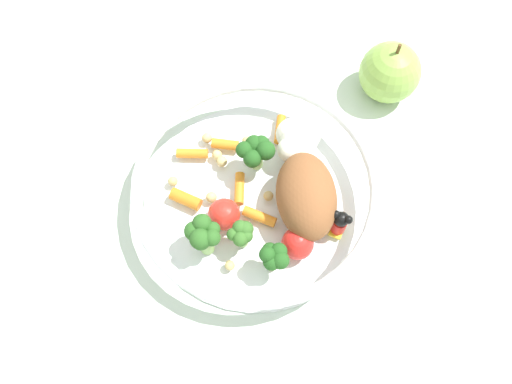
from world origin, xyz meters
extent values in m
plane|color=silver|center=(0.00, 0.00, 0.00)|extent=(2.40, 2.40, 0.00)
cylinder|color=white|center=(-0.02, 0.01, 0.00)|extent=(0.23, 0.23, 0.01)
torus|color=white|center=(-0.02, 0.01, 0.04)|extent=(0.24, 0.24, 0.01)
ellipsoid|color=brown|center=(0.01, -0.03, 0.04)|extent=(0.10, 0.11, 0.06)
cylinder|color=#7FAD5B|center=(-0.06, -0.02, 0.02)|extent=(0.01, 0.01, 0.02)
sphere|color=#386B28|center=(-0.05, -0.02, 0.04)|extent=(0.02, 0.02, 0.02)
sphere|color=#386B28|center=(-0.06, -0.01, 0.04)|extent=(0.02, 0.02, 0.02)
sphere|color=#386B28|center=(-0.06, -0.01, 0.04)|extent=(0.01, 0.01, 0.01)
sphere|color=#386B28|center=(-0.06, -0.02, 0.04)|extent=(0.01, 0.01, 0.01)
sphere|color=#386B28|center=(-0.06, -0.02, 0.04)|extent=(0.01, 0.01, 0.01)
cylinder|color=#8EB766|center=(-0.09, 0.00, 0.02)|extent=(0.01, 0.01, 0.02)
sphere|color=#2D6023|center=(-0.08, 0.00, 0.04)|extent=(0.01, 0.01, 0.01)
sphere|color=#2D6023|center=(-0.08, 0.01, 0.05)|extent=(0.02, 0.02, 0.02)
sphere|color=#2D6023|center=(-0.09, 0.01, 0.04)|extent=(0.02, 0.02, 0.02)
sphere|color=#2D6023|center=(-0.09, 0.00, 0.05)|extent=(0.02, 0.02, 0.02)
sphere|color=#2D6023|center=(-0.09, 0.00, 0.04)|extent=(0.02, 0.02, 0.02)
sphere|color=#2D6023|center=(-0.08, -0.01, 0.05)|extent=(0.02, 0.02, 0.02)
cylinder|color=#8EB766|center=(-0.05, -0.05, 0.02)|extent=(0.01, 0.01, 0.02)
sphere|color=#23561E|center=(-0.04, -0.06, 0.04)|extent=(0.02, 0.02, 0.02)
sphere|color=#23561E|center=(-0.05, -0.05, 0.04)|extent=(0.02, 0.02, 0.02)
sphere|color=#23561E|center=(-0.06, -0.05, 0.04)|extent=(0.02, 0.02, 0.02)
sphere|color=#23561E|center=(-0.06, -0.06, 0.04)|extent=(0.02, 0.02, 0.02)
sphere|color=#23561E|center=(-0.05, -0.06, 0.04)|extent=(0.02, 0.02, 0.02)
cylinder|color=#8EB766|center=(0.01, 0.04, 0.02)|extent=(0.01, 0.01, 0.02)
sphere|color=#23561E|center=(0.02, 0.04, 0.04)|extent=(0.02, 0.02, 0.02)
sphere|color=#23561E|center=(0.01, 0.04, 0.04)|extent=(0.02, 0.02, 0.02)
sphere|color=#23561E|center=(0.00, 0.04, 0.04)|extent=(0.02, 0.02, 0.02)
sphere|color=#23561E|center=(0.00, 0.03, 0.04)|extent=(0.02, 0.02, 0.02)
sphere|color=#23561E|center=(0.02, 0.03, 0.04)|extent=(0.02, 0.02, 0.02)
sphere|color=white|center=(0.06, 0.02, 0.02)|extent=(0.03, 0.03, 0.03)
sphere|color=white|center=(0.06, 0.03, 0.02)|extent=(0.03, 0.03, 0.03)
sphere|color=white|center=(0.05, 0.02, 0.03)|extent=(0.03, 0.03, 0.03)
sphere|color=white|center=(0.04, 0.02, 0.03)|extent=(0.02, 0.02, 0.02)
sphere|color=white|center=(0.05, 0.02, 0.03)|extent=(0.03, 0.03, 0.03)
sphere|color=white|center=(0.06, 0.01, 0.02)|extent=(0.02, 0.02, 0.02)
cube|color=yellow|center=(0.02, -0.07, 0.01)|extent=(0.02, 0.02, 0.00)
cylinder|color=red|center=(0.02, -0.07, 0.02)|extent=(0.02, 0.02, 0.02)
sphere|color=black|center=(0.02, -0.07, 0.04)|extent=(0.01, 0.01, 0.01)
sphere|color=black|center=(0.02, -0.08, 0.04)|extent=(0.01, 0.01, 0.01)
sphere|color=black|center=(0.02, -0.07, 0.04)|extent=(0.01, 0.01, 0.01)
cylinder|color=orange|center=(-0.07, 0.05, 0.01)|extent=(0.02, 0.03, 0.01)
cylinder|color=orange|center=(-0.03, 0.09, 0.01)|extent=(0.03, 0.03, 0.01)
cylinder|color=orange|center=(0.00, 0.07, 0.01)|extent=(0.03, 0.03, 0.01)
cylinder|color=orange|center=(-0.02, 0.03, 0.01)|extent=(0.03, 0.03, 0.01)
cylinder|color=orange|center=(-0.03, -0.01, 0.01)|extent=(0.02, 0.04, 0.01)
cylinder|color=orange|center=(0.06, 0.05, 0.01)|extent=(0.03, 0.03, 0.01)
sphere|color=red|center=(-0.05, 0.01, 0.02)|extent=(0.03, 0.03, 0.03)
sphere|color=red|center=(-0.02, -0.06, 0.02)|extent=(0.03, 0.03, 0.03)
sphere|color=tan|center=(-0.07, 0.08, 0.01)|extent=(0.01, 0.01, 0.01)
sphere|color=tan|center=(-0.08, -0.03, 0.01)|extent=(0.01, 0.01, 0.01)
sphere|color=#D1B775|center=(-0.05, 0.04, 0.01)|extent=(0.01, 0.01, 0.01)
sphere|color=tan|center=(-0.01, 0.00, 0.01)|extent=(0.01, 0.01, 0.01)
sphere|color=#D1B775|center=(-0.02, 0.06, 0.01)|extent=(0.01, 0.01, 0.01)
sphere|color=#D1B775|center=(-0.01, 0.09, 0.01)|extent=(0.01, 0.01, 0.01)
sphere|color=#D1B775|center=(0.02, 0.06, 0.01)|extent=(0.01, 0.01, 0.01)
sphere|color=#D1B775|center=(-0.01, 0.07, 0.01)|extent=(0.01, 0.01, 0.01)
sphere|color=#8CB74C|center=(0.18, 0.01, 0.03)|extent=(0.07, 0.07, 0.07)
cylinder|color=brown|center=(0.18, 0.01, 0.07)|extent=(0.00, 0.00, 0.01)
camera|label=1|loc=(-0.16, -0.15, 0.51)|focal=37.36mm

